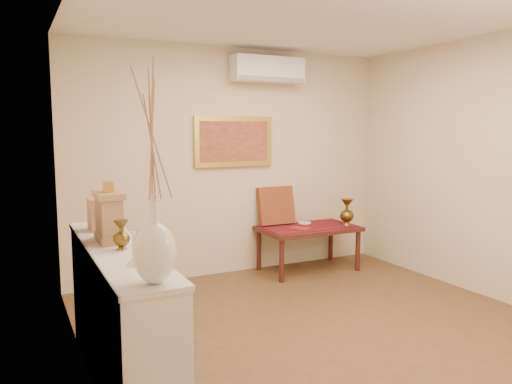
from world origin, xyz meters
TOP-DOWN VIEW (x-y plane):
  - floor at (0.00, 0.00)m, footprint 4.50×4.50m
  - ceiling at (0.00, 0.00)m, footprint 4.50×4.50m
  - wall_back at (0.00, 2.25)m, footprint 4.00×0.02m
  - wall_left at (-2.00, 0.00)m, footprint 0.02×4.50m
  - wall_right at (2.00, 0.00)m, footprint 0.02×4.50m
  - white_vase at (-1.80, -0.88)m, footprint 0.21×0.21m
  - candlestick at (-1.82, -0.51)m, footprint 0.10×0.10m
  - brass_urn_small at (-1.81, -0.09)m, footprint 0.11×0.11m
  - table_cloth at (0.85, 1.88)m, footprint 1.14×0.59m
  - brass_urn_tall at (1.33, 1.74)m, footprint 0.18×0.18m
  - plate at (0.91, 2.06)m, footprint 0.17×0.17m
  - menu at (0.66, 1.78)m, footprint 0.28×0.31m
  - cushion at (0.54, 2.16)m, footprint 0.47×0.20m
  - display_ledge at (-1.82, 0.00)m, footprint 0.37×2.02m
  - mantel_clock at (-1.83, 0.19)m, footprint 0.17×0.36m
  - wooden_chest at (-1.83, 0.62)m, footprint 0.16×0.21m
  - low_table at (0.85, 1.88)m, footprint 1.20×0.70m
  - painting at (0.00, 2.22)m, footprint 1.00×0.06m
  - ac_unit at (0.40, 2.12)m, footprint 0.90×0.25m

SIDE VIEW (x-z plane):
  - floor at x=0.00m, z-range 0.00..0.00m
  - low_table at x=0.85m, z-range 0.21..0.76m
  - display_ledge at x=-1.82m, z-range 0.00..0.98m
  - table_cloth at x=0.85m, z-range 0.55..0.56m
  - plate at x=0.91m, z-range 0.56..0.57m
  - menu at x=0.66m, z-range 0.56..0.57m
  - brass_urn_tall at x=1.33m, z-range 0.56..0.96m
  - cushion at x=0.54m, z-range 0.55..1.04m
  - candlestick at x=-1.82m, z-range 0.98..1.18m
  - brass_urn_small at x=-1.81m, z-range 0.98..1.22m
  - wooden_chest at x=-1.83m, z-range 0.98..1.22m
  - mantel_clock at x=-1.83m, z-range 0.95..1.36m
  - wall_back at x=0.00m, z-range 0.00..2.70m
  - wall_left at x=-2.00m, z-range 0.00..2.70m
  - wall_right at x=2.00m, z-range 0.00..2.70m
  - white_vase at x=-1.80m, z-range 0.98..2.10m
  - painting at x=0.00m, z-range 1.30..1.90m
  - ac_unit at x=0.40m, z-range 2.30..2.60m
  - ceiling at x=0.00m, z-range 2.70..2.70m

